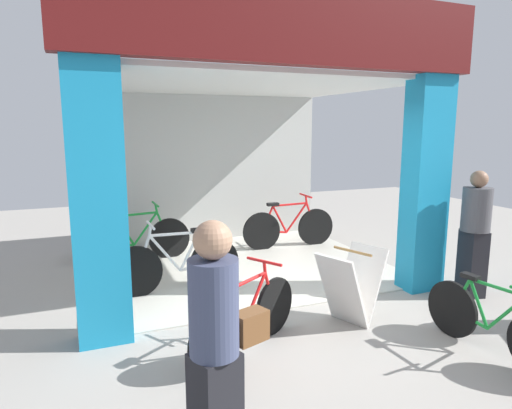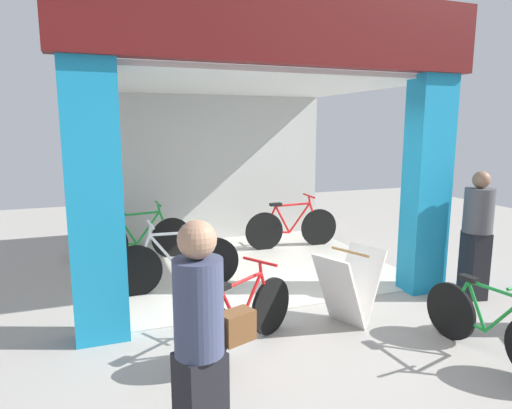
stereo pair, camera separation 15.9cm
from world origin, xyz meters
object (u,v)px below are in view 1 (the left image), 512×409
(sandwich_board_sign, at_px, (351,286))
(pedestrian_0, at_px, (216,349))
(bicycle_inside_1, at_px, (289,227))
(bicycle_parked_0, at_px, (492,322))
(bicycle_inside_0, at_px, (137,239))
(bicycle_inside_2, at_px, (177,264))
(pedestrian_1, at_px, (475,232))
(bicycle_parked_1, at_px, (246,318))

(sandwich_board_sign, relative_size, pedestrian_0, 0.52)
(bicycle_inside_1, xyz_separation_m, bicycle_parked_0, (0.11, -4.23, -0.05))
(bicycle_inside_0, xyz_separation_m, bicycle_inside_2, (0.33, -1.58, 0.00))
(pedestrian_1, bearing_deg, bicycle_parked_0, -131.13)
(bicycle_parked_0, bearing_deg, bicycle_parked_1, 156.30)
(bicycle_parked_1, bearing_deg, bicycle_inside_0, 100.35)
(bicycle_inside_1, height_order, sandwich_board_sign, bicycle_inside_1)
(bicycle_inside_0, height_order, sandwich_board_sign, bicycle_inside_0)
(bicycle_parked_1, bearing_deg, bicycle_inside_1, 57.92)
(bicycle_inside_2, distance_m, pedestrian_1, 3.90)
(sandwich_board_sign, bearing_deg, bicycle_inside_1, 76.65)
(pedestrian_0, bearing_deg, pedestrian_1, 23.37)
(bicycle_inside_1, distance_m, bicycle_inside_2, 2.76)
(bicycle_parked_0, relative_size, sandwich_board_sign, 1.76)
(bicycle_inside_2, bearing_deg, pedestrian_0, -97.49)
(bicycle_inside_0, bearing_deg, pedestrian_1, -38.77)
(bicycle_inside_1, bearing_deg, bicycle_parked_0, -88.54)
(pedestrian_0, relative_size, pedestrian_1, 1.01)
(sandwich_board_sign, bearing_deg, pedestrian_0, -142.00)
(bicycle_parked_0, bearing_deg, bicycle_inside_0, 122.56)
(bicycle_parked_0, distance_m, pedestrian_1, 1.74)
(bicycle_inside_0, relative_size, bicycle_inside_1, 0.99)
(bicycle_inside_1, height_order, bicycle_parked_0, bicycle_inside_1)
(bicycle_inside_0, distance_m, bicycle_inside_2, 1.61)
(pedestrian_1, bearing_deg, sandwich_board_sign, -176.40)
(bicycle_inside_2, distance_m, pedestrian_0, 3.32)
(bicycle_inside_2, xyz_separation_m, pedestrian_0, (-0.43, -3.26, 0.47))
(sandwich_board_sign, xyz_separation_m, pedestrian_0, (-2.05, -1.60, 0.43))
(pedestrian_0, bearing_deg, bicycle_inside_2, 82.51)
(bicycle_inside_0, distance_m, sandwich_board_sign, 3.78)
(bicycle_inside_1, relative_size, sandwich_board_sign, 2.05)
(sandwich_board_sign, bearing_deg, bicycle_parked_0, -53.21)
(bicycle_inside_2, bearing_deg, bicycle_parked_1, -80.84)
(bicycle_inside_0, xyz_separation_m, bicycle_parked_1, (0.62, -3.42, -0.04))
(bicycle_parked_0, relative_size, bicycle_parked_1, 1.11)
(pedestrian_0, distance_m, pedestrian_1, 4.34)
(bicycle_inside_0, xyz_separation_m, bicycle_inside_1, (2.68, -0.14, 0.00))
(bicycle_parked_1, distance_m, sandwich_board_sign, 1.34)
(bicycle_inside_1, height_order, pedestrian_0, pedestrian_0)
(bicycle_inside_2, height_order, bicycle_parked_0, bicycle_inside_2)
(bicycle_inside_1, bearing_deg, bicycle_inside_0, 177.11)
(bicycle_parked_0, height_order, sandwich_board_sign, sandwich_board_sign)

